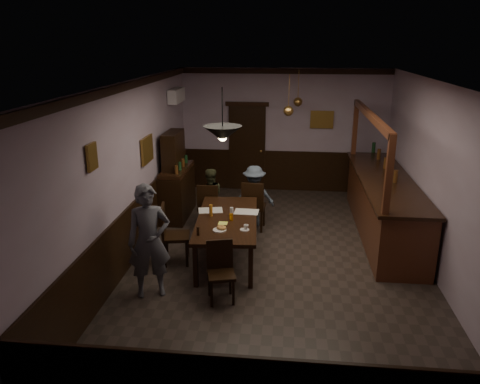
# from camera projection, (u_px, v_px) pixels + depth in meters

# --- Properties ---
(room) EXTENTS (5.01, 8.01, 3.01)m
(room) POSITION_uv_depth(u_px,v_px,m) (280.00, 176.00, 7.65)
(room) COLOR #2D2621
(room) RESTS_ON ground
(dining_table) EXTENTS (1.15, 2.26, 0.75)m
(dining_table) POSITION_uv_depth(u_px,v_px,m) (227.00, 221.00, 7.95)
(dining_table) COLOR black
(dining_table) RESTS_ON ground
(chair_far_left) EXTENTS (0.43, 0.43, 0.95)m
(chair_far_left) POSITION_uv_depth(u_px,v_px,m) (208.00, 205.00, 9.23)
(chair_far_left) COLOR black
(chair_far_left) RESTS_ON ground
(chair_far_right) EXTENTS (0.47, 0.47, 1.01)m
(chair_far_right) POSITION_uv_depth(u_px,v_px,m) (253.00, 204.00, 9.18)
(chair_far_right) COLOR black
(chair_far_right) RESTS_ON ground
(chair_near) EXTENTS (0.47, 0.47, 0.89)m
(chair_near) POSITION_uv_depth(u_px,v_px,m) (221.00, 268.00, 6.75)
(chair_near) COLOR black
(chair_near) RESTS_ON ground
(chair_side) EXTENTS (0.52, 0.52, 1.03)m
(chair_side) POSITION_uv_depth(u_px,v_px,m) (171.00, 232.00, 7.82)
(chair_side) COLOR black
(chair_side) RESTS_ON ground
(person_standing) EXTENTS (0.73, 0.60, 1.70)m
(person_standing) POSITION_uv_depth(u_px,v_px,m) (149.00, 241.00, 6.75)
(person_standing) COLOR #51535D
(person_standing) RESTS_ON ground
(person_seated_left) EXTENTS (0.69, 0.61, 1.18)m
(person_seated_left) POSITION_uv_depth(u_px,v_px,m) (210.00, 197.00, 9.47)
(person_seated_left) COLOR #404428
(person_seated_left) RESTS_ON ground
(person_seated_right) EXTENTS (0.86, 0.56, 1.25)m
(person_seated_right) POSITION_uv_depth(u_px,v_px,m) (254.00, 196.00, 9.43)
(person_seated_right) COLOR #4C5B6D
(person_seated_right) RESTS_ON ground
(newspaper_left) EXTENTS (0.47, 0.38, 0.01)m
(newspaper_left) POSITION_uv_depth(u_px,v_px,m) (211.00, 210.00, 8.26)
(newspaper_left) COLOR silver
(newspaper_left) RESTS_ON dining_table
(newspaper_right) EXTENTS (0.43, 0.31, 0.01)m
(newspaper_right) POSITION_uv_depth(u_px,v_px,m) (246.00, 212.00, 8.19)
(newspaper_right) COLOR silver
(newspaper_right) RESTS_ON dining_table
(napkin) EXTENTS (0.16, 0.16, 0.00)m
(napkin) POSITION_uv_depth(u_px,v_px,m) (223.00, 223.00, 7.69)
(napkin) COLOR #ECF65A
(napkin) RESTS_ON dining_table
(saucer) EXTENTS (0.15, 0.15, 0.01)m
(saucer) POSITION_uv_depth(u_px,v_px,m) (245.00, 230.00, 7.41)
(saucer) COLOR white
(saucer) RESTS_ON dining_table
(coffee_cup) EXTENTS (0.09, 0.09, 0.07)m
(coffee_cup) POSITION_uv_depth(u_px,v_px,m) (246.00, 227.00, 7.41)
(coffee_cup) COLOR white
(coffee_cup) RESTS_ON saucer
(pastry_plate) EXTENTS (0.22, 0.22, 0.01)m
(pastry_plate) POSITION_uv_depth(u_px,v_px,m) (220.00, 230.00, 7.40)
(pastry_plate) COLOR white
(pastry_plate) RESTS_ON dining_table
(pastry_ring_a) EXTENTS (0.13, 0.13, 0.04)m
(pastry_ring_a) POSITION_uv_depth(u_px,v_px,m) (221.00, 227.00, 7.44)
(pastry_ring_a) COLOR #C68C47
(pastry_ring_a) RESTS_ON pastry_plate
(pastry_ring_b) EXTENTS (0.13, 0.13, 0.04)m
(pastry_ring_b) POSITION_uv_depth(u_px,v_px,m) (222.00, 228.00, 7.41)
(pastry_ring_b) COLOR #C68C47
(pastry_ring_b) RESTS_ON pastry_plate
(soda_can) EXTENTS (0.07, 0.07, 0.12)m
(soda_can) POSITION_uv_depth(u_px,v_px,m) (231.00, 217.00, 7.79)
(soda_can) COLOR orange
(soda_can) RESTS_ON dining_table
(beer_glass) EXTENTS (0.06, 0.06, 0.20)m
(beer_glass) POSITION_uv_depth(u_px,v_px,m) (211.00, 210.00, 7.98)
(beer_glass) COLOR #BF721E
(beer_glass) RESTS_ON dining_table
(water_glass) EXTENTS (0.06, 0.06, 0.15)m
(water_glass) POSITION_uv_depth(u_px,v_px,m) (232.00, 212.00, 7.99)
(water_glass) COLOR silver
(water_glass) RESTS_ON dining_table
(pepper_mill) EXTENTS (0.04, 0.04, 0.14)m
(pepper_mill) POSITION_uv_depth(u_px,v_px,m) (198.00, 231.00, 7.19)
(pepper_mill) COLOR black
(pepper_mill) RESTS_ON dining_table
(sideboard) EXTENTS (0.49, 1.38, 1.83)m
(sideboard) POSITION_uv_depth(u_px,v_px,m) (177.00, 183.00, 9.90)
(sideboard) COLOR black
(sideboard) RESTS_ON ground
(bar_counter) EXTENTS (0.98, 4.20, 2.36)m
(bar_counter) POSITION_uv_depth(u_px,v_px,m) (383.00, 204.00, 9.06)
(bar_counter) COLOR #522615
(bar_counter) RESTS_ON ground
(door_back) EXTENTS (0.90, 0.06, 2.10)m
(door_back) POSITION_uv_depth(u_px,v_px,m) (247.00, 148.00, 11.61)
(door_back) COLOR black
(door_back) RESTS_ON ground
(ac_unit) EXTENTS (0.20, 0.85, 0.30)m
(ac_unit) POSITION_uv_depth(u_px,v_px,m) (176.00, 95.00, 10.34)
(ac_unit) COLOR white
(ac_unit) RESTS_ON ground
(picture_left_small) EXTENTS (0.04, 0.28, 0.36)m
(picture_left_small) POSITION_uv_depth(u_px,v_px,m) (92.00, 157.00, 6.18)
(picture_left_small) COLOR olive
(picture_left_small) RESTS_ON ground
(picture_left_large) EXTENTS (0.04, 0.62, 0.48)m
(picture_left_large) POSITION_uv_depth(u_px,v_px,m) (147.00, 150.00, 8.59)
(picture_left_large) COLOR olive
(picture_left_large) RESTS_ON ground
(picture_back) EXTENTS (0.55, 0.04, 0.42)m
(picture_back) POSITION_uv_depth(u_px,v_px,m) (322.00, 120.00, 11.21)
(picture_back) COLOR olive
(picture_back) RESTS_ON ground
(pendant_iron) EXTENTS (0.56, 0.56, 0.76)m
(pendant_iron) POSITION_uv_depth(u_px,v_px,m) (223.00, 134.00, 6.68)
(pendant_iron) COLOR black
(pendant_iron) RESTS_ON ground
(pendant_brass_mid) EXTENTS (0.20, 0.20, 0.81)m
(pendant_brass_mid) POSITION_uv_depth(u_px,v_px,m) (288.00, 111.00, 9.14)
(pendant_brass_mid) COLOR #BF8C3F
(pendant_brass_mid) RESTS_ON ground
(pendant_brass_far) EXTENTS (0.20, 0.20, 0.81)m
(pendant_brass_far) POSITION_uv_depth(u_px,v_px,m) (298.00, 102.00, 10.47)
(pendant_brass_far) COLOR #BF8C3F
(pendant_brass_far) RESTS_ON ground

